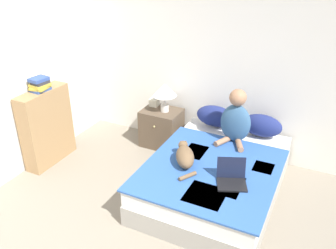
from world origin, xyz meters
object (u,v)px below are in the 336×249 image
at_px(nightstand, 162,128).
at_px(cat_tabby, 185,156).
at_px(table_lamp, 165,91).
at_px(book_stack_top, 40,84).
at_px(bookshelf, 47,127).
at_px(person_sitting, 236,120).
at_px(pillow_far, 262,125).
at_px(pillow_near, 215,116).
at_px(laptop_open, 232,178).
at_px(tissue_box, 154,102).
at_px(bed, 215,177).

bearing_deg(nightstand, cat_tabby, -51.00).
relative_size(table_lamp, book_stack_top, 1.69).
bearing_deg(bookshelf, person_sitting, 19.63).
xyz_separation_m(table_lamp, book_stack_top, (-1.21, -1.04, 0.25)).
distance_m(pillow_far, person_sitting, 0.42).
height_order(pillow_near, laptop_open, pillow_near).
bearing_deg(pillow_near, pillow_far, 0.00).
distance_m(person_sitting, cat_tabby, 0.85).
xyz_separation_m(laptop_open, tissue_box, (-1.53, 1.20, 0.10)).
relative_size(nightstand, table_lamp, 1.34).
bearing_deg(pillow_far, pillow_near, 180.00).
relative_size(cat_tabby, tissue_box, 4.04).
relative_size(cat_tabby, book_stack_top, 2.34).
distance_m(person_sitting, nightstand, 1.25).
relative_size(pillow_near, nightstand, 0.94).
bearing_deg(bookshelf, nightstand, 42.06).
bearing_deg(bed, pillow_far, 69.15).
distance_m(bed, laptop_open, 0.52).
bearing_deg(pillow_far, person_sitting, -132.63).
bearing_deg(tissue_box, book_stack_top, -130.74).
xyz_separation_m(bed, person_sitting, (0.04, 0.53, 0.52)).
height_order(cat_tabby, table_lamp, table_lamp).
xyz_separation_m(pillow_far, tissue_box, (-1.57, 0.04, 0.01)).
distance_m(nightstand, book_stack_top, 1.76).
height_order(laptop_open, nightstand, laptop_open).
height_order(pillow_far, table_lamp, table_lamp).
relative_size(nightstand, tissue_box, 3.91).
xyz_separation_m(cat_tabby, nightstand, (-0.79, 0.98, -0.28)).
bearing_deg(book_stack_top, bed, 7.33).
height_order(laptop_open, table_lamp, table_lamp).
relative_size(tissue_box, book_stack_top, 0.58).
bearing_deg(bed, person_sitting, 85.22).
bearing_deg(pillow_near, nightstand, -175.39).
bearing_deg(book_stack_top, person_sitting, 19.61).
xyz_separation_m(pillow_far, nightstand, (-1.40, -0.06, -0.32)).
distance_m(pillow_far, book_stack_top, 2.83).
bearing_deg(pillow_near, person_sitting, -39.19).
xyz_separation_m(laptop_open, bookshelf, (-2.52, 0.05, 0.00)).
bearing_deg(table_lamp, pillow_far, 2.71).
bearing_deg(book_stack_top, tissue_box, 49.26).
height_order(pillow_near, pillow_far, same).
bearing_deg(person_sitting, cat_tabby, -114.49).
relative_size(person_sitting, bookshelf, 0.67).
xyz_separation_m(person_sitting, book_stack_top, (-2.29, -0.82, 0.35)).
bearing_deg(pillow_far, bookshelf, -156.59).
height_order(bed, laptop_open, laptop_open).
xyz_separation_m(pillow_near, table_lamp, (-0.72, -0.06, 0.26)).
xyz_separation_m(pillow_far, book_stack_top, (-2.56, -1.11, 0.50)).
distance_m(tissue_box, book_stack_top, 1.59).
xyz_separation_m(person_sitting, bookshelf, (-2.29, -0.82, -0.24)).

